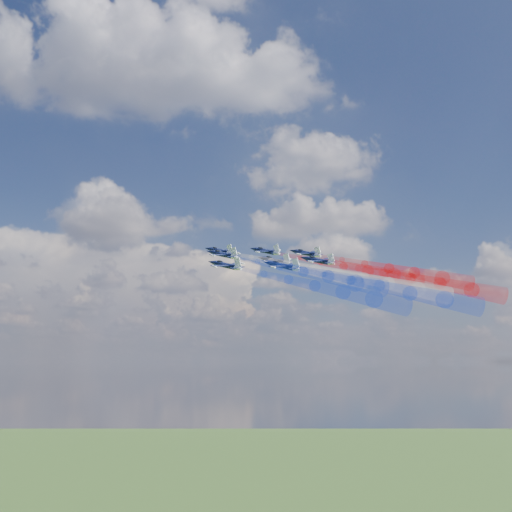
{
  "coord_description": "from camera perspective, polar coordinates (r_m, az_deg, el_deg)",
  "views": [
    {
      "loc": [
        10.11,
        -151.22,
        113.11
      ],
      "look_at": [
        16.56,
        18.88,
        144.07
      ],
      "focal_mm": 40.89,
      "sensor_mm": 36.0,
      "label": 1
    }
  ],
  "objects": [
    {
      "name": "jet_inner_right",
      "position": [
        184.31,
        0.96,
        0.48
      ],
      "size": [
        16.83,
        16.9,
        8.92
      ],
      "primitive_type": null,
      "rotation": [
        0.27,
        -0.21,
        0.76
      ],
      "color": "black"
    },
    {
      "name": "jet_outer_right",
      "position": [
        184.32,
        4.92,
        0.27
      ],
      "size": [
        16.83,
        16.9,
        8.92
      ],
      "primitive_type": null,
      "rotation": [
        0.27,
        -0.21,
        0.76
      ],
      "color": "black"
    },
    {
      "name": "trail_outer_left",
      "position": [
        135.52,
        5.75,
        -2.89
      ],
      "size": [
        36.91,
        35.97,
        17.65
      ],
      "primitive_type": null,
      "rotation": [
        0.27,
        -0.21,
        0.76
      ],
      "color": "blue"
    },
    {
      "name": "trail_inner_right",
      "position": [
        166.24,
        8.55,
        -0.97
      ],
      "size": [
        36.91,
        35.97,
        17.65
      ],
      "primitive_type": null,
      "rotation": [
        0.27,
        -0.21,
        0.76
      ],
      "color": "red"
    },
    {
      "name": "jet_outer_left",
      "position": [
        154.8,
        -2.98,
        -0.92
      ],
      "size": [
        16.83,
        16.9,
        8.92
      ],
      "primitive_type": null,
      "rotation": [
        0.27,
        -0.21,
        0.76
      ],
      "color": "black"
    },
    {
      "name": "jet_lead",
      "position": [
        183.53,
        -3.57,
        0.49
      ],
      "size": [
        16.83,
        16.9,
        8.92
      ],
      "primitive_type": null,
      "rotation": [
        0.27,
        -0.21,
        0.76
      ],
      "color": "black"
    },
    {
      "name": "trail_rear_right",
      "position": [
        154.74,
        14.89,
        -2.11
      ],
      "size": [
        36.91,
        35.97,
        17.65
      ],
      "primitive_type": null,
      "rotation": [
        0.27,
        -0.21,
        0.76
      ],
      "color": "red"
    },
    {
      "name": "jet_rear_left",
      "position": [
        155.1,
        2.61,
        -0.97
      ],
      "size": [
        16.83,
        16.9,
        8.92
      ],
      "primitive_type": null,
      "rotation": [
        0.27,
        -0.21,
        0.76
      ],
      "color": "black"
    },
    {
      "name": "jet_inner_left",
      "position": [
        169.21,
        -3.24,
        0.14
      ],
      "size": [
        16.83,
        16.9,
        8.92
      ],
      "primitive_type": null,
      "rotation": [
        0.27,
        -0.21,
        0.76
      ],
      "color": "black"
    },
    {
      "name": "trail_inner_left",
      "position": [
        149.57,
        4.62,
        -1.5
      ],
      "size": [
        36.91,
        35.97,
        17.65
      ],
      "primitive_type": null,
      "rotation": [
        0.27,
        -0.21,
        0.76
      ],
      "color": "blue"
    },
    {
      "name": "jet_rear_right",
      "position": [
        170.32,
        6.11,
        -0.45
      ],
      "size": [
        16.83,
        16.9,
        8.92
      ],
      "primitive_type": null,
      "rotation": [
        0.27,
        -0.21,
        0.76
      ],
      "color": "black"
    },
    {
      "name": "trail_rear_left",
      "position": [
        138.2,
        11.99,
        -2.89
      ],
      "size": [
        36.91,
        35.97,
        17.65
      ],
      "primitive_type": null,
      "rotation": [
        0.27,
        -0.21,
        0.76
      ],
      "color": "blue"
    },
    {
      "name": "trail_center_third",
      "position": [
        151.88,
        10.27,
        -2.14
      ],
      "size": [
        36.91,
        35.97,
        17.65
      ],
      "primitive_type": null,
      "rotation": [
        0.27,
        -0.21,
        0.76
      ],
      "color": "white"
    },
    {
      "name": "trail_outer_right",
      "position": [
        167.98,
        12.87,
        -1.18
      ],
      "size": [
        36.91,
        35.97,
        17.65
      ],
      "primitive_type": null,
      "rotation": [
        0.27,
        -0.21,
        0.76
      ],
      "color": "red"
    },
    {
      "name": "trail_lead",
      "position": [
        163.6,
        3.57,
        -0.98
      ],
      "size": [
        36.91,
        35.97,
        17.65
      ],
      "primitive_type": null,
      "rotation": [
        0.27,
        -0.21,
        0.76
      ],
      "color": "white"
    },
    {
      "name": "jet_center_third",
      "position": [
        169.34,
        1.84,
        -0.44
      ],
      "size": [
        16.83,
        16.9,
        8.92
      ],
      "primitive_type": null,
      "rotation": [
        0.27,
        -0.21,
        0.76
      ],
      "color": "black"
    }
  ]
}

